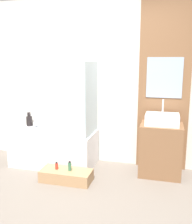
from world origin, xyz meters
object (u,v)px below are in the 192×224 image
object	(u,v)px
vase_tall_dark	(29,120)
vase_round_light	(36,123)
bottle_soap_primary	(57,166)
sink	(162,119)
bathtub	(54,148)
bottle_soap_secondary	(70,166)
wooden_step_bench	(66,176)

from	to	relation	value
vase_tall_dark	vase_round_light	world-z (taller)	vase_tall_dark
vase_tall_dark	bottle_soap_primary	world-z (taller)	vase_tall_dark
sink	vase_round_light	world-z (taller)	sink
bathtub	sink	bearing A→B (deg)	2.15
bottle_soap_secondary	vase_tall_dark	bearing A→B (deg)	143.73
bathtub	wooden_step_bench	bearing A→B (deg)	-51.85
wooden_step_bench	bathtub	bearing A→B (deg)	128.15
bathtub	bottle_soap_primary	distance (m)	0.58
wooden_step_bench	vase_round_light	world-z (taller)	vase_round_light
bottle_soap_secondary	vase_round_light	bearing A→B (deg)	139.88
vase_round_light	vase_tall_dark	bearing A→B (deg)	178.03
sink	bottle_soap_secondary	xyz separation A→B (m)	(-1.19, -0.58, -0.61)
bathtub	wooden_step_bench	size ratio (longest dim) A/B	1.83
vase_round_light	bottle_soap_primary	distance (m)	1.07
bathtub	vase_round_light	xyz separation A→B (m)	(-0.41, 0.22, 0.32)
bathtub	bottle_soap_secondary	world-z (taller)	bathtub
vase_tall_dark	bottle_soap_primary	bearing A→B (deg)	-42.27
bathtub	sink	size ratio (longest dim) A/B	2.80
vase_round_light	bottle_soap_primary	xyz separation A→B (m)	(0.68, -0.73, -0.39)
wooden_step_bench	sink	distance (m)	1.56
wooden_step_bench	vase_round_light	xyz separation A→B (m)	(-0.82, 0.73, 0.52)
bathtub	vase_round_light	size ratio (longest dim) A/B	12.12
bathtub	vase_tall_dark	bearing A→B (deg)	157.86
sink	vase_tall_dark	size ratio (longest dim) A/B	2.00
bathtub	vase_tall_dark	size ratio (longest dim) A/B	5.59
sink	vase_round_light	bearing A→B (deg)	175.65
sink	vase_tall_dark	distance (m)	2.21
bottle_soap_primary	bottle_soap_secondary	size ratio (longest dim) A/B	0.75
bathtub	sink	xyz separation A→B (m)	(1.65, 0.06, 0.55)
wooden_step_bench	sink	world-z (taller)	sink
wooden_step_bench	vase_round_light	size ratio (longest dim) A/B	6.61
vase_tall_dark	bottle_soap_secondary	world-z (taller)	vase_tall_dark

